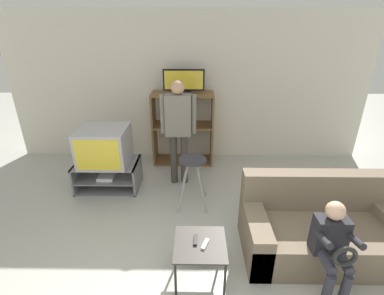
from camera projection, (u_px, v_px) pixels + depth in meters
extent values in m
cube|color=silver|center=(188.00, 89.00, 4.97)|extent=(6.40, 0.06, 2.60)
cube|color=slate|center=(110.00, 186.00, 4.41)|extent=(0.95, 0.59, 0.02)
cube|color=slate|center=(109.00, 176.00, 4.33)|extent=(0.91, 0.59, 0.02)
cube|color=slate|center=(107.00, 163.00, 4.24)|extent=(0.95, 0.59, 0.02)
cube|color=slate|center=(79.00, 174.00, 4.33)|extent=(0.03, 0.59, 0.43)
cube|color=slate|center=(138.00, 175.00, 4.32)|extent=(0.03, 0.59, 0.43)
cube|color=white|center=(107.00, 176.00, 4.25)|extent=(0.24, 0.28, 0.05)
cube|color=#B2B2B7|center=(104.00, 146.00, 4.13)|extent=(0.70, 0.65, 0.54)
cube|color=yellow|center=(97.00, 155.00, 3.83)|extent=(0.62, 0.01, 0.46)
cube|color=brown|center=(154.00, 129.00, 4.97)|extent=(0.03, 0.46, 1.29)
cube|color=brown|center=(212.00, 129.00, 4.96)|extent=(0.03, 0.46, 1.29)
cube|color=brown|center=(183.00, 160.00, 5.22)|extent=(1.00, 0.46, 0.03)
cube|color=brown|center=(183.00, 125.00, 4.94)|extent=(1.00, 0.46, 0.03)
cube|color=brown|center=(182.00, 94.00, 4.71)|extent=(1.00, 0.46, 0.03)
cube|color=black|center=(172.00, 120.00, 4.83)|extent=(0.18, 0.04, 0.22)
cube|color=black|center=(184.00, 92.00, 4.70)|extent=(0.24, 0.20, 0.04)
cube|color=black|center=(184.00, 80.00, 4.62)|extent=(0.69, 0.04, 0.35)
cube|color=yellow|center=(184.00, 80.00, 4.60)|extent=(0.64, 0.01, 0.30)
cylinder|color=#99999E|center=(183.00, 188.00, 3.73)|extent=(0.17, 0.18, 0.71)
cylinder|color=#99999E|center=(201.00, 188.00, 3.73)|extent=(0.17, 0.18, 0.71)
cylinder|color=#99999E|center=(184.00, 178.00, 3.96)|extent=(0.17, 0.18, 0.71)
cylinder|color=#99999E|center=(201.00, 178.00, 3.95)|extent=(0.17, 0.18, 0.71)
cylinder|color=#333338|center=(192.00, 160.00, 3.70)|extent=(0.37, 0.37, 0.02)
cube|color=#38332D|center=(200.00, 244.00, 2.68)|extent=(0.50, 0.50, 0.02)
cylinder|color=black|center=(176.00, 280.00, 2.56)|extent=(0.02, 0.02, 0.41)
cylinder|color=black|center=(225.00, 280.00, 2.55)|extent=(0.02, 0.02, 0.41)
cylinder|color=black|center=(178.00, 244.00, 2.98)|extent=(0.02, 0.02, 0.41)
cylinder|color=black|center=(221.00, 244.00, 2.97)|extent=(0.02, 0.02, 0.41)
cube|color=black|center=(195.00, 240.00, 2.71)|extent=(0.04, 0.15, 0.02)
cube|color=silver|center=(205.00, 244.00, 2.65)|extent=(0.09, 0.15, 0.02)
cube|color=#756651|center=(321.00, 239.00, 3.06)|extent=(1.69, 0.86, 0.39)
cube|color=#756651|center=(316.00, 190.00, 3.19)|extent=(1.69, 0.20, 0.45)
cube|color=#756651|center=(254.00, 234.00, 3.05)|extent=(0.22, 0.86, 0.51)
cylinder|color=#3D3833|center=(174.00, 159.00, 4.38)|extent=(0.11, 0.11, 0.82)
cylinder|color=#3D3833|center=(184.00, 159.00, 4.37)|extent=(0.11, 0.11, 0.82)
cube|color=gray|center=(178.00, 115.00, 4.08)|extent=(0.38, 0.20, 0.62)
cylinder|color=gray|center=(163.00, 114.00, 4.08)|extent=(0.08, 0.08, 0.59)
cylinder|color=gray|center=(194.00, 114.00, 4.07)|extent=(0.08, 0.08, 0.59)
sphere|color=tan|center=(178.00, 87.00, 3.91)|extent=(0.20, 0.20, 0.20)
cylinder|color=#2D2D38|center=(327.00, 292.00, 2.45)|extent=(0.08, 0.08, 0.39)
cylinder|color=#2D2D38|center=(344.00, 292.00, 2.45)|extent=(0.08, 0.08, 0.39)
cylinder|color=#2D2D38|center=(325.00, 258.00, 2.49)|extent=(0.09, 0.30, 0.09)
cylinder|color=#2D2D38|center=(342.00, 259.00, 2.49)|extent=(0.09, 0.30, 0.09)
cube|color=#232328|center=(329.00, 235.00, 2.57)|extent=(0.30, 0.17, 0.37)
cylinder|color=#232328|center=(322.00, 238.00, 2.42)|extent=(0.06, 0.31, 0.14)
cylinder|color=#232328|center=(353.00, 238.00, 2.42)|extent=(0.06, 0.31, 0.14)
sphere|color=#DBAD89|center=(336.00, 211.00, 2.46)|extent=(0.17, 0.17, 0.17)
torus|color=black|center=(345.00, 257.00, 2.30)|extent=(0.21, 0.04, 0.21)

